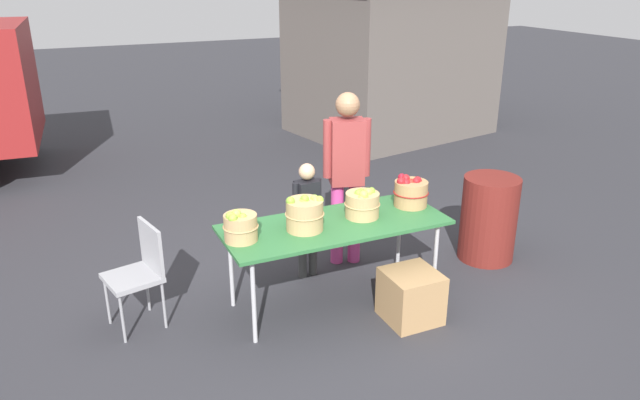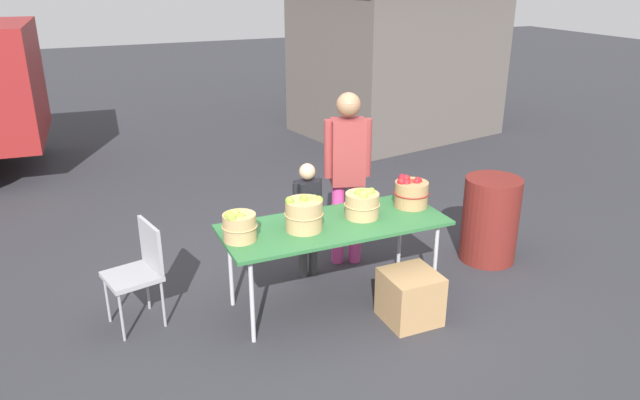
{
  "view_description": "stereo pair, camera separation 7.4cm",
  "coord_description": "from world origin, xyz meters",
  "px_view_note": "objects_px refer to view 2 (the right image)",
  "views": [
    {
      "loc": [
        -2.02,
        -4.15,
        2.75
      ],
      "look_at": [
        0.0,
        0.3,
        0.85
      ],
      "focal_mm": 33.75,
      "sensor_mm": 36.0,
      "label": 1
    },
    {
      "loc": [
        -1.96,
        -4.18,
        2.75
      ],
      "look_at": [
        0.0,
        0.3,
        0.85
      ],
      "focal_mm": 33.75,
      "sensor_mm": 36.0,
      "label": 2
    }
  ],
  "objects_px": {
    "market_table": "(334,228)",
    "child_customer": "(308,211)",
    "trash_barrel": "(490,220)",
    "apple_basket_green_0": "(239,226)",
    "apple_basket_red_0": "(411,192)",
    "apple_basket_green_1": "(304,214)",
    "folding_chair": "(140,266)",
    "apple_basket_green_2": "(362,204)",
    "produce_crate": "(410,297)",
    "vendor_adult": "(347,166)"
  },
  "relations": [
    {
      "from": "market_table",
      "to": "folding_chair",
      "type": "xyz_separation_m",
      "value": [
        -1.56,
        0.34,
        -0.2
      ]
    },
    {
      "from": "apple_basket_green_2",
      "to": "produce_crate",
      "type": "relative_size",
      "value": 0.72
    },
    {
      "from": "apple_basket_red_0",
      "to": "produce_crate",
      "type": "xyz_separation_m",
      "value": [
        -0.33,
        -0.59,
        -0.66
      ]
    },
    {
      "from": "vendor_adult",
      "to": "apple_basket_green_2",
      "type": "bearing_deg",
      "value": 91.72
    },
    {
      "from": "apple_basket_green_1",
      "to": "market_table",
      "type": "bearing_deg",
      "value": 3.83
    },
    {
      "from": "apple_basket_green_1",
      "to": "vendor_adult",
      "type": "bearing_deg",
      "value": 43.13
    },
    {
      "from": "vendor_adult",
      "to": "folding_chair",
      "type": "distance_m",
      "value": 2.08
    },
    {
      "from": "apple_basket_green_1",
      "to": "produce_crate",
      "type": "bearing_deg",
      "value": -34.1
    },
    {
      "from": "apple_basket_green_2",
      "to": "produce_crate",
      "type": "bearing_deg",
      "value": -71.4
    },
    {
      "from": "apple_basket_red_0",
      "to": "trash_barrel",
      "type": "relative_size",
      "value": 0.37
    },
    {
      "from": "child_customer",
      "to": "apple_basket_red_0",
      "type": "bearing_deg",
      "value": 143.22
    },
    {
      "from": "apple_basket_green_0",
      "to": "trash_barrel",
      "type": "relative_size",
      "value": 0.33
    },
    {
      "from": "market_table",
      "to": "vendor_adult",
      "type": "bearing_deg",
      "value": 56.2
    },
    {
      "from": "apple_basket_red_0",
      "to": "produce_crate",
      "type": "relative_size",
      "value": 0.74
    },
    {
      "from": "apple_basket_green_0",
      "to": "child_customer",
      "type": "xyz_separation_m",
      "value": [
        0.8,
        0.54,
        -0.21
      ]
    },
    {
      "from": "apple_basket_green_2",
      "to": "child_customer",
      "type": "distance_m",
      "value": 0.63
    },
    {
      "from": "apple_basket_green_2",
      "to": "apple_basket_red_0",
      "type": "bearing_deg",
      "value": 5.92
    },
    {
      "from": "market_table",
      "to": "apple_basket_green_1",
      "type": "distance_m",
      "value": 0.33
    },
    {
      "from": "apple_basket_green_0",
      "to": "trash_barrel",
      "type": "height_order",
      "value": "apple_basket_green_0"
    },
    {
      "from": "apple_basket_red_0",
      "to": "folding_chair",
      "type": "bearing_deg",
      "value": 173.74
    },
    {
      "from": "apple_basket_green_2",
      "to": "child_customer",
      "type": "xyz_separation_m",
      "value": [
        -0.29,
        0.51,
        -0.21
      ]
    },
    {
      "from": "apple_basket_green_1",
      "to": "trash_barrel",
      "type": "bearing_deg",
      "value": 4.49
    },
    {
      "from": "apple_basket_red_0",
      "to": "apple_basket_green_0",
      "type": "bearing_deg",
      "value": -176.98
    },
    {
      "from": "apple_basket_green_0",
      "to": "produce_crate",
      "type": "relative_size",
      "value": 0.66
    },
    {
      "from": "market_table",
      "to": "apple_basket_green_2",
      "type": "xyz_separation_m",
      "value": [
        0.27,
        0.03,
        0.16
      ]
    },
    {
      "from": "apple_basket_red_0",
      "to": "vendor_adult",
      "type": "relative_size",
      "value": 0.19
    },
    {
      "from": "apple_basket_green_0",
      "to": "apple_basket_green_2",
      "type": "xyz_separation_m",
      "value": [
        1.09,
        0.03,
        0.0
      ]
    },
    {
      "from": "apple_basket_red_0",
      "to": "apple_basket_green_1",
      "type": "bearing_deg",
      "value": -174.72
    },
    {
      "from": "apple_basket_green_2",
      "to": "apple_basket_red_0",
      "type": "xyz_separation_m",
      "value": [
        0.52,
        0.05,
        0.01
      ]
    },
    {
      "from": "produce_crate",
      "to": "vendor_adult",
      "type": "bearing_deg",
      "value": 90.92
    },
    {
      "from": "child_customer",
      "to": "trash_barrel",
      "type": "xyz_separation_m",
      "value": [
        1.78,
        -0.39,
        -0.23
      ]
    },
    {
      "from": "apple_basket_green_2",
      "to": "trash_barrel",
      "type": "height_order",
      "value": "apple_basket_green_2"
    },
    {
      "from": "folding_chair",
      "to": "apple_basket_green_2",
      "type": "bearing_deg",
      "value": 67.41
    },
    {
      "from": "market_table",
      "to": "child_customer",
      "type": "relative_size",
      "value": 1.7
    },
    {
      "from": "vendor_adult",
      "to": "trash_barrel",
      "type": "height_order",
      "value": "vendor_adult"
    },
    {
      "from": "apple_basket_green_1",
      "to": "folding_chair",
      "type": "relative_size",
      "value": 0.37
    },
    {
      "from": "apple_basket_red_0",
      "to": "folding_chair",
      "type": "distance_m",
      "value": 2.39
    },
    {
      "from": "apple_basket_green_1",
      "to": "child_customer",
      "type": "distance_m",
      "value": 0.65
    },
    {
      "from": "market_table",
      "to": "apple_basket_red_0",
      "type": "distance_m",
      "value": 0.81
    },
    {
      "from": "apple_basket_green_0",
      "to": "folding_chair",
      "type": "xyz_separation_m",
      "value": [
        -0.74,
        0.34,
        -0.36
      ]
    },
    {
      "from": "market_table",
      "to": "apple_basket_green_2",
      "type": "relative_size",
      "value": 6.15
    },
    {
      "from": "market_table",
      "to": "apple_basket_red_0",
      "type": "height_order",
      "value": "apple_basket_red_0"
    },
    {
      "from": "market_table",
      "to": "folding_chair",
      "type": "height_order",
      "value": "folding_chair"
    },
    {
      "from": "apple_basket_green_2",
      "to": "vendor_adult",
      "type": "xyz_separation_m",
      "value": [
        0.16,
        0.62,
        0.13
      ]
    },
    {
      "from": "child_customer",
      "to": "apple_basket_green_1",
      "type": "bearing_deg",
      "value": 57.81
    },
    {
      "from": "market_table",
      "to": "child_customer",
      "type": "height_order",
      "value": "child_customer"
    },
    {
      "from": "apple_basket_green_0",
      "to": "apple_basket_red_0",
      "type": "distance_m",
      "value": 1.61
    },
    {
      "from": "trash_barrel",
      "to": "market_table",
      "type": "bearing_deg",
      "value": -175.4
    },
    {
      "from": "child_customer",
      "to": "produce_crate",
      "type": "height_order",
      "value": "child_customer"
    },
    {
      "from": "apple_basket_green_1",
      "to": "vendor_adult",
      "type": "xyz_separation_m",
      "value": [
        0.71,
        0.67,
        0.11
      ]
    }
  ]
}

